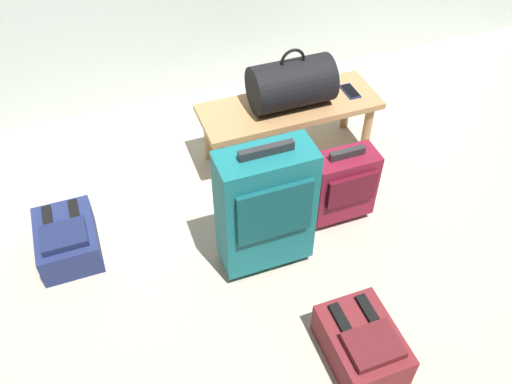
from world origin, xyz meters
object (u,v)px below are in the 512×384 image
(cell_phone, at_px, (350,91))
(backpack_maroon, at_px, (362,344))
(suitcase_upright_teal, at_px, (266,208))
(backpack_navy, at_px, (67,239))
(duffel_bag_black, at_px, (291,84))
(bench, at_px, (289,112))
(suitcase_small_burgundy, at_px, (343,185))

(cell_phone, relative_size, backpack_maroon, 0.38)
(suitcase_upright_teal, bearing_deg, backpack_navy, 156.71)
(cell_phone, bearing_deg, duffel_bag_black, 178.41)
(duffel_bag_black, relative_size, backpack_navy, 1.16)
(backpack_navy, bearing_deg, duffel_bag_black, 13.50)
(bench, distance_m, suitcase_upright_teal, 0.81)
(suitcase_upright_teal, distance_m, backpack_navy, 1.00)
(suitcase_small_burgundy, bearing_deg, backpack_navy, 169.53)
(duffel_bag_black, distance_m, backpack_maroon, 1.39)
(duffel_bag_black, xyz_separation_m, backpack_maroon, (-0.22, -1.31, -0.40))
(bench, distance_m, cell_phone, 0.37)
(duffel_bag_black, bearing_deg, backpack_maroon, -99.41)
(cell_phone, bearing_deg, suitcase_upright_teal, -138.50)
(suitcase_small_burgundy, bearing_deg, bench, 95.83)
(cell_phone, relative_size, suitcase_upright_teal, 0.20)
(bench, bearing_deg, backpack_maroon, -99.25)
(backpack_navy, bearing_deg, backpack_maroon, -42.73)
(suitcase_upright_teal, xyz_separation_m, suitcase_small_burgundy, (0.46, 0.13, -0.13))
(suitcase_small_burgundy, xyz_separation_m, backpack_navy, (-1.35, 0.25, -0.15))
(suitcase_upright_teal, bearing_deg, cell_phone, 41.50)
(bench, bearing_deg, duffel_bag_black, -0.00)
(cell_phone, bearing_deg, bench, 178.42)
(suitcase_small_burgundy, height_order, backpack_navy, suitcase_small_burgundy)
(suitcase_small_burgundy, xyz_separation_m, backpack_maroon, (-0.27, -0.75, -0.15))
(suitcase_upright_teal, xyz_separation_m, backpack_maroon, (0.19, -0.62, -0.28))
(duffel_bag_black, xyz_separation_m, suitcase_small_burgundy, (0.05, -0.56, -0.26))
(bench, relative_size, duffel_bag_black, 2.27)
(bench, height_order, suitcase_upright_teal, suitcase_upright_teal)
(cell_phone, xyz_separation_m, suitcase_small_burgundy, (-0.31, -0.55, -0.13))
(backpack_maroon, bearing_deg, suitcase_small_burgundy, 70.13)
(bench, height_order, duffel_bag_black, duffel_bag_black)
(duffel_bag_black, xyz_separation_m, suitcase_upright_teal, (-0.41, -0.69, -0.12))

